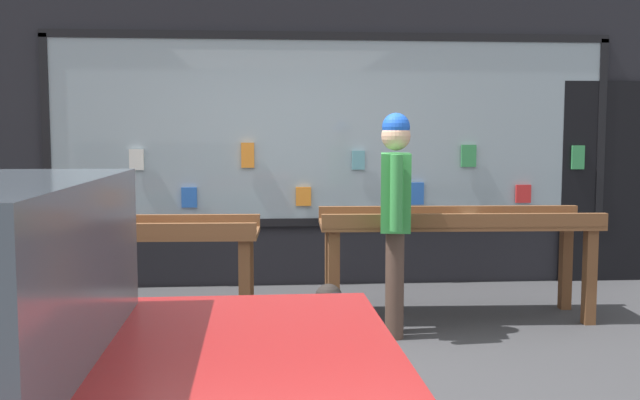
% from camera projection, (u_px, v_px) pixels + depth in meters
% --- Properties ---
extents(ground_plane, '(40.00, 40.00, 0.00)m').
position_uv_depth(ground_plane, '(294.00, 353.00, 5.07)').
color(ground_plane, '#38383A').
extents(shopfront_facade, '(7.69, 0.29, 3.43)m').
position_uv_depth(shopfront_facade, '(292.00, 120.00, 7.29)').
color(shopfront_facade, black).
rests_on(shopfront_facade, ground_plane).
extents(display_table_left, '(2.31, 0.74, 0.87)m').
position_uv_depth(display_table_left, '(117.00, 241.00, 5.77)').
color(display_table_left, brown).
rests_on(display_table_left, ground_plane).
extents(display_table_right, '(2.31, 0.76, 0.92)m').
position_uv_depth(display_table_right, '(456.00, 232.00, 5.98)').
color(display_table_right, brown).
rests_on(display_table_right, ground_plane).
extents(person_browsing, '(0.29, 0.67, 1.71)m').
position_uv_depth(person_browsing, '(395.00, 206.00, 5.42)').
color(person_browsing, '#4C382D').
rests_on(person_browsing, ground_plane).
extents(small_dog, '(0.30, 0.57, 0.42)m').
position_uv_depth(small_dog, '(335.00, 308.00, 5.24)').
color(small_dog, black).
rests_on(small_dog, ground_plane).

